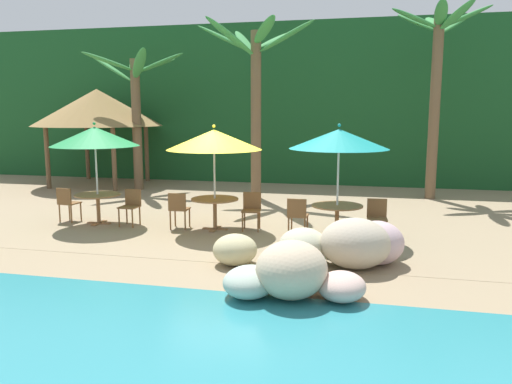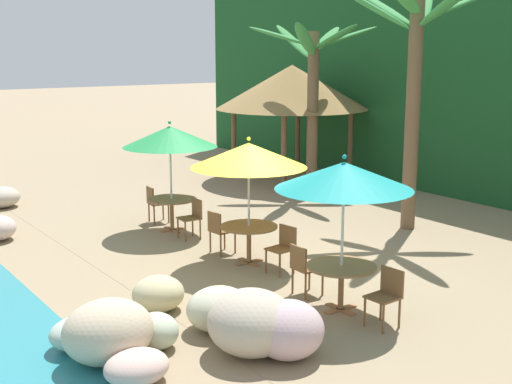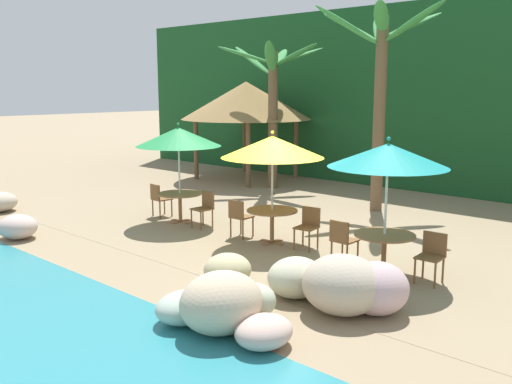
{
  "view_description": "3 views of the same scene",
  "coord_description": "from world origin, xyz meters",
  "px_view_note": "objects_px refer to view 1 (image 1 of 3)",
  "views": [
    {
      "loc": [
        3.32,
        -11.17,
        2.74
      ],
      "look_at": [
        0.75,
        -0.08,
        0.93
      ],
      "focal_mm": 35.64,
      "sensor_mm": 36.0,
      "label": 1
    },
    {
      "loc": [
        10.16,
        -7.26,
        4.05
      ],
      "look_at": [
        -0.75,
        0.45,
        1.24
      ],
      "focal_mm": 48.18,
      "sensor_mm": 36.0,
      "label": 2
    },
    {
      "loc": [
        7.47,
        -9.13,
        3.32
      ],
      "look_at": [
        -0.76,
        -0.01,
        1.05
      ],
      "focal_mm": 39.7,
      "sensor_mm": 36.0,
      "label": 3
    }
  ],
  "objects_px": {
    "chair_green_seaward": "(131,204)",
    "palapa_hut": "(97,108)",
    "chair_teal_inland": "(297,214)",
    "chair_yellow_seaward": "(252,208)",
    "palm_tree_third": "(437,69)",
    "palm_tree_nearest": "(136,95)",
    "umbrella_green": "(95,137)",
    "dining_table_yellow": "(215,204)",
    "chair_green_inland": "(67,202)",
    "umbrella_teal": "(339,139)",
    "dining_table_green": "(98,199)",
    "dining_table_teal": "(337,211)",
    "chair_yellow_inland": "(179,208)",
    "umbrella_yellow": "(214,140)",
    "chair_teal_seaward": "(377,216)",
    "palm_tree_second": "(255,78)"
  },
  "relations": [
    {
      "from": "umbrella_yellow",
      "to": "chair_teal_inland",
      "type": "bearing_deg",
      "value": -7.75
    },
    {
      "from": "dining_table_teal",
      "to": "chair_teal_seaward",
      "type": "height_order",
      "value": "chair_teal_seaward"
    },
    {
      "from": "umbrella_teal",
      "to": "dining_table_teal",
      "type": "bearing_deg",
      "value": -90.0
    },
    {
      "from": "chair_yellow_seaward",
      "to": "palm_tree_third",
      "type": "bearing_deg",
      "value": 50.22
    },
    {
      "from": "umbrella_teal",
      "to": "chair_yellow_inland",
      "type": "bearing_deg",
      "value": 179.1
    },
    {
      "from": "chair_green_inland",
      "to": "palapa_hut",
      "type": "bearing_deg",
      "value": 113.08
    },
    {
      "from": "umbrella_teal",
      "to": "chair_yellow_seaward",
      "type": "bearing_deg",
      "value": 168.75
    },
    {
      "from": "umbrella_yellow",
      "to": "palm_tree_second",
      "type": "relative_size",
      "value": 0.45
    },
    {
      "from": "umbrella_green",
      "to": "umbrella_yellow",
      "type": "xyz_separation_m",
      "value": [
        2.98,
        0.05,
        -0.04
      ]
    },
    {
      "from": "dining_table_green",
      "to": "dining_table_yellow",
      "type": "distance_m",
      "value": 2.98
    },
    {
      "from": "chair_yellow_seaward",
      "to": "palm_tree_nearest",
      "type": "relative_size",
      "value": 0.18
    },
    {
      "from": "palm_tree_nearest",
      "to": "palm_tree_third",
      "type": "height_order",
      "value": "palm_tree_third"
    },
    {
      "from": "dining_table_teal",
      "to": "palm_tree_nearest",
      "type": "height_order",
      "value": "palm_tree_nearest"
    },
    {
      "from": "umbrella_yellow",
      "to": "chair_yellow_inland",
      "type": "bearing_deg",
      "value": -170.17
    },
    {
      "from": "chair_yellow_seaward",
      "to": "palm_tree_second",
      "type": "xyz_separation_m",
      "value": [
        -0.91,
        4.25,
        3.22
      ]
    },
    {
      "from": "umbrella_green",
      "to": "umbrella_yellow",
      "type": "bearing_deg",
      "value": 1.04
    },
    {
      "from": "palapa_hut",
      "to": "chair_green_inland",
      "type": "bearing_deg",
      "value": -66.92
    },
    {
      "from": "chair_yellow_seaward",
      "to": "chair_yellow_inland",
      "type": "relative_size",
      "value": 1.0
    },
    {
      "from": "dining_table_green",
      "to": "chair_green_seaward",
      "type": "distance_m",
      "value": 0.86
    },
    {
      "from": "palm_tree_nearest",
      "to": "umbrella_yellow",
      "type": "bearing_deg",
      "value": -49.72
    },
    {
      "from": "chair_teal_inland",
      "to": "palapa_hut",
      "type": "height_order",
      "value": "palapa_hut"
    },
    {
      "from": "umbrella_yellow",
      "to": "chair_yellow_inland",
      "type": "xyz_separation_m",
      "value": [
        -0.84,
        -0.15,
        -1.58
      ]
    },
    {
      "from": "umbrella_green",
      "to": "chair_green_inland",
      "type": "xyz_separation_m",
      "value": [
        -0.85,
        0.01,
        -1.63
      ]
    },
    {
      "from": "chair_green_inland",
      "to": "chair_yellow_inland",
      "type": "xyz_separation_m",
      "value": [
        2.99,
        -0.1,
        0.0
      ]
    },
    {
      "from": "umbrella_green",
      "to": "chair_teal_inland",
      "type": "height_order",
      "value": "umbrella_green"
    },
    {
      "from": "palapa_hut",
      "to": "palm_tree_third",
      "type": "bearing_deg",
      "value": -2.18
    },
    {
      "from": "chair_teal_inland",
      "to": "chair_yellow_seaward",
      "type": "bearing_deg",
      "value": 157.98
    },
    {
      "from": "palm_tree_nearest",
      "to": "palapa_hut",
      "type": "relative_size",
      "value": 1.01
    },
    {
      "from": "chair_green_seaward",
      "to": "palapa_hut",
      "type": "bearing_deg",
      "value": 125.35
    },
    {
      "from": "chair_teal_inland",
      "to": "palapa_hut",
      "type": "bearing_deg",
      "value": 142.98
    },
    {
      "from": "chair_green_inland",
      "to": "umbrella_teal",
      "type": "height_order",
      "value": "umbrella_teal"
    },
    {
      "from": "chair_yellow_seaward",
      "to": "umbrella_teal",
      "type": "distance_m",
      "value": 2.62
    },
    {
      "from": "umbrella_green",
      "to": "chair_green_seaward",
      "type": "xyz_separation_m",
      "value": [
        0.85,
        0.05,
        -1.63
      ]
    },
    {
      "from": "umbrella_green",
      "to": "dining_table_teal",
      "type": "xyz_separation_m",
      "value": [
        5.8,
        -0.15,
        -1.53
      ]
    },
    {
      "from": "chair_green_seaward",
      "to": "palapa_hut",
      "type": "relative_size",
      "value": 0.18
    },
    {
      "from": "chair_green_seaward",
      "to": "chair_teal_inland",
      "type": "xyz_separation_m",
      "value": [
        4.1,
        -0.26,
        0.0
      ]
    },
    {
      "from": "dining_table_green",
      "to": "chair_green_seaward",
      "type": "height_order",
      "value": "chair_green_seaward"
    },
    {
      "from": "palapa_hut",
      "to": "chair_yellow_seaward",
      "type": "bearing_deg",
      "value": -38.98
    },
    {
      "from": "umbrella_green",
      "to": "dining_table_yellow",
      "type": "xyz_separation_m",
      "value": [
        2.98,
        0.05,
        -1.53
      ]
    },
    {
      "from": "chair_teal_seaward",
      "to": "palm_tree_second",
      "type": "bearing_deg",
      "value": 129.71
    },
    {
      "from": "chair_green_inland",
      "to": "chair_teal_inland",
      "type": "xyz_separation_m",
      "value": [
        5.81,
        -0.23,
        0.0
      ]
    },
    {
      "from": "umbrella_yellow",
      "to": "palapa_hut",
      "type": "distance_m",
      "value": 8.89
    },
    {
      "from": "chair_green_seaward",
      "to": "palm_tree_second",
      "type": "bearing_deg",
      "value": 65.32
    },
    {
      "from": "chair_green_inland",
      "to": "chair_yellow_seaward",
      "type": "distance_m",
      "value": 4.67
    },
    {
      "from": "dining_table_green",
      "to": "palapa_hut",
      "type": "distance_m",
      "value": 7.39
    },
    {
      "from": "palm_tree_nearest",
      "to": "palapa_hut",
      "type": "xyz_separation_m",
      "value": [
        -1.93,
        0.76,
        -0.44
      ]
    },
    {
      "from": "chair_yellow_inland",
      "to": "umbrella_green",
      "type": "bearing_deg",
      "value": 177.54
    },
    {
      "from": "chair_yellow_inland",
      "to": "palm_tree_third",
      "type": "bearing_deg",
      "value": 42.96
    },
    {
      "from": "chair_yellow_seaward",
      "to": "chair_teal_inland",
      "type": "bearing_deg",
      "value": -22.02
    },
    {
      "from": "chair_green_seaward",
      "to": "umbrella_green",
      "type": "bearing_deg",
      "value": -176.93
    }
  ]
}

